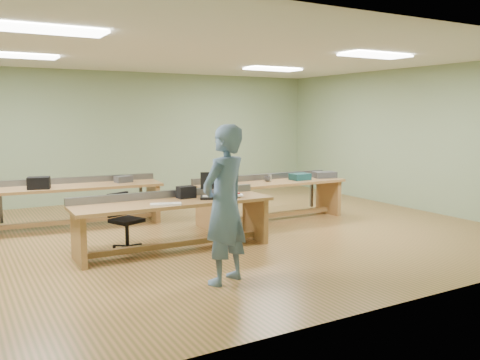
{
  "coord_description": "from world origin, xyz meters",
  "views": [
    {
      "loc": [
        -3.6,
        -7.69,
        2.04
      ],
      "look_at": [
        0.48,
        -0.6,
        0.96
      ],
      "focal_mm": 38.0,
      "sensor_mm": 36.0,
      "label": 1
    }
  ],
  "objects_px": {
    "person": "(225,205)",
    "task_chair": "(125,228)",
    "camera_bag": "(186,192)",
    "drinks_can": "(270,178)",
    "parts_bin_teal": "(300,177)",
    "workbench_front": "(173,213)",
    "mug": "(267,179)",
    "laptop_base": "(211,197)",
    "parts_bin_grey": "(324,175)",
    "workbench_back": "(77,196)",
    "workbench_mid": "(270,191)"
  },
  "relations": [
    {
      "from": "workbench_back",
      "to": "laptop_base",
      "type": "relative_size",
      "value": 9.29
    },
    {
      "from": "camera_bag",
      "to": "task_chair",
      "type": "xyz_separation_m",
      "value": [
        -0.87,
        0.32,
        -0.53
      ]
    },
    {
      "from": "task_chair",
      "to": "workbench_front",
      "type": "bearing_deg",
      "value": -60.14
    },
    {
      "from": "workbench_mid",
      "to": "task_chair",
      "type": "relative_size",
      "value": 3.53
    },
    {
      "from": "camera_bag",
      "to": "drinks_can",
      "type": "xyz_separation_m",
      "value": [
        2.17,
        0.98,
        -0.03
      ]
    },
    {
      "from": "laptop_base",
      "to": "workbench_front",
      "type": "bearing_deg",
      "value": -164.34
    },
    {
      "from": "workbench_mid",
      "to": "drinks_can",
      "type": "distance_m",
      "value": 0.26
    },
    {
      "from": "person",
      "to": "mug",
      "type": "distance_m",
      "value": 3.7
    },
    {
      "from": "laptop_base",
      "to": "camera_bag",
      "type": "relative_size",
      "value": 1.23
    },
    {
      "from": "drinks_can",
      "to": "workbench_back",
      "type": "bearing_deg",
      "value": 158.63
    },
    {
      "from": "workbench_mid",
      "to": "parts_bin_teal",
      "type": "xyz_separation_m",
      "value": [
        0.63,
        -0.09,
        0.25
      ]
    },
    {
      "from": "person",
      "to": "task_chair",
      "type": "bearing_deg",
      "value": -99.65
    },
    {
      "from": "parts_bin_grey",
      "to": "mug",
      "type": "distance_m",
      "value": 1.31
    },
    {
      "from": "drinks_can",
      "to": "person",
      "type": "bearing_deg",
      "value": -131.61
    },
    {
      "from": "parts_bin_grey",
      "to": "laptop_base",
      "type": "bearing_deg",
      "value": -160.07
    },
    {
      "from": "parts_bin_teal",
      "to": "laptop_base",
      "type": "bearing_deg",
      "value": -156.15
    },
    {
      "from": "task_chair",
      "to": "mug",
      "type": "height_order",
      "value": "mug"
    },
    {
      "from": "workbench_mid",
      "to": "laptop_base",
      "type": "relative_size",
      "value": 9.04
    },
    {
      "from": "drinks_can",
      "to": "workbench_mid",
      "type": "bearing_deg",
      "value": -106.52
    },
    {
      "from": "person",
      "to": "laptop_base",
      "type": "relative_size",
      "value": 5.79
    },
    {
      "from": "workbench_front",
      "to": "task_chair",
      "type": "distance_m",
      "value": 0.79
    },
    {
      "from": "camera_bag",
      "to": "parts_bin_teal",
      "type": "bearing_deg",
      "value": 14.64
    },
    {
      "from": "camera_bag",
      "to": "drinks_can",
      "type": "distance_m",
      "value": 2.39
    },
    {
      "from": "workbench_back",
      "to": "parts_bin_teal",
      "type": "distance_m",
      "value": 4.2
    },
    {
      "from": "task_chair",
      "to": "mug",
      "type": "bearing_deg",
      "value": -10.78
    },
    {
      "from": "workbench_front",
      "to": "parts_bin_teal",
      "type": "relative_size",
      "value": 8.32
    },
    {
      "from": "workbench_front",
      "to": "workbench_mid",
      "type": "distance_m",
      "value": 2.66
    },
    {
      "from": "laptop_base",
      "to": "drinks_can",
      "type": "height_order",
      "value": "drinks_can"
    },
    {
      "from": "person",
      "to": "parts_bin_grey",
      "type": "relative_size",
      "value": 4.33
    },
    {
      "from": "task_chair",
      "to": "drinks_can",
      "type": "relative_size",
      "value": 6.81
    },
    {
      "from": "workbench_back",
      "to": "camera_bag",
      "type": "distance_m",
      "value": 2.57
    },
    {
      "from": "person",
      "to": "laptop_base",
      "type": "height_order",
      "value": "person"
    },
    {
      "from": "workbench_back",
      "to": "drinks_can",
      "type": "xyz_separation_m",
      "value": [
        3.33,
        -1.3,
        0.25
      ]
    },
    {
      "from": "person",
      "to": "camera_bag",
      "type": "distance_m",
      "value": 1.83
    },
    {
      "from": "parts_bin_teal",
      "to": "workbench_front",
      "type": "bearing_deg",
      "value": -162.19
    },
    {
      "from": "workbench_front",
      "to": "camera_bag",
      "type": "xyz_separation_m",
      "value": [
        0.27,
        0.13,
        0.28
      ]
    },
    {
      "from": "workbench_mid",
      "to": "workbench_back",
      "type": "distance_m",
      "value": 3.57
    },
    {
      "from": "parts_bin_teal",
      "to": "parts_bin_grey",
      "type": "distance_m",
      "value": 0.63
    },
    {
      "from": "workbench_back",
      "to": "task_chair",
      "type": "relative_size",
      "value": 3.63
    },
    {
      "from": "task_chair",
      "to": "drinks_can",
      "type": "bearing_deg",
      "value": -11.13
    },
    {
      "from": "person",
      "to": "task_chair",
      "type": "height_order",
      "value": "person"
    },
    {
      "from": "workbench_back",
      "to": "drinks_can",
      "type": "height_order",
      "value": "drinks_can"
    },
    {
      "from": "task_chair",
      "to": "drinks_can",
      "type": "height_order",
      "value": "drinks_can"
    },
    {
      "from": "workbench_mid",
      "to": "task_chair",
      "type": "distance_m",
      "value": 3.11
    },
    {
      "from": "workbench_front",
      "to": "mug",
      "type": "distance_m",
      "value": 2.65
    },
    {
      "from": "person",
      "to": "task_chair",
      "type": "distance_m",
      "value": 2.3
    },
    {
      "from": "workbench_front",
      "to": "person",
      "type": "xyz_separation_m",
      "value": [
        -0.03,
        -1.68,
        0.4
      ]
    },
    {
      "from": "task_chair",
      "to": "parts_bin_grey",
      "type": "relative_size",
      "value": 1.91
    },
    {
      "from": "camera_bag",
      "to": "workbench_mid",
      "type": "bearing_deg",
      "value": 21.24
    },
    {
      "from": "mug",
      "to": "drinks_can",
      "type": "height_order",
      "value": "drinks_can"
    }
  ]
}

